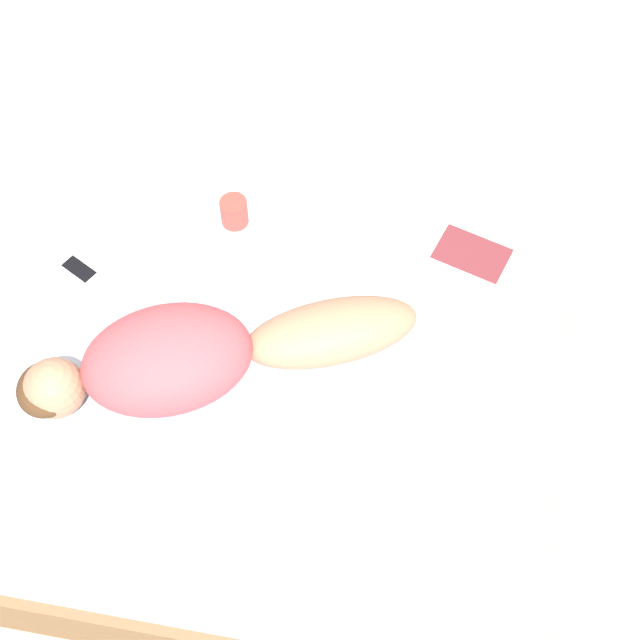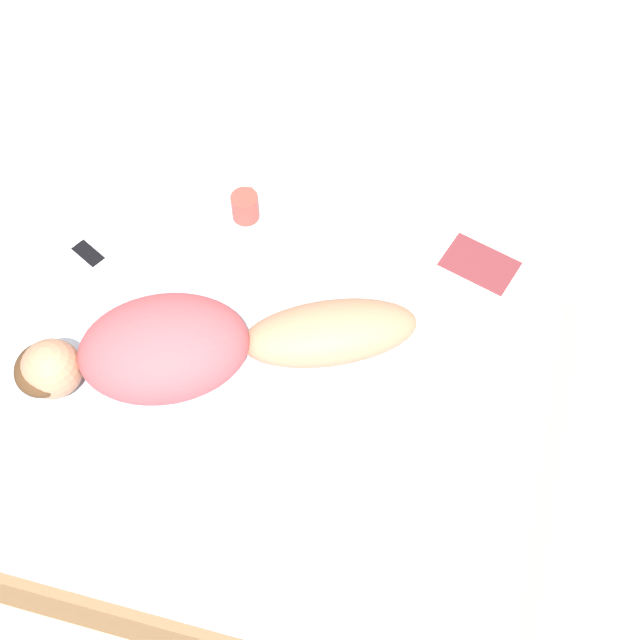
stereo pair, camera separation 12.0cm
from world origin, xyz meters
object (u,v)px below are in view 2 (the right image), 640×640
person (192,347)px  open_magazine (463,289)px  cell_phone (88,254)px  coffee_mug (245,206)px

person → open_magazine: person is taller
person → cell_phone: bearing=33.8°
open_magazine → coffee_mug: size_ratio=4.45×
cell_phone → coffee_mug: bearing=-29.3°
open_magazine → cell_phone: bearing=116.0°
cell_phone → person: bearing=-94.1°
person → coffee_mug: (0.59, 0.02, -0.05)m
person → open_magazine: bearing=-81.2°
coffee_mug → cell_phone: (-0.29, 0.46, -0.05)m
coffee_mug → cell_phone: size_ratio=0.83×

